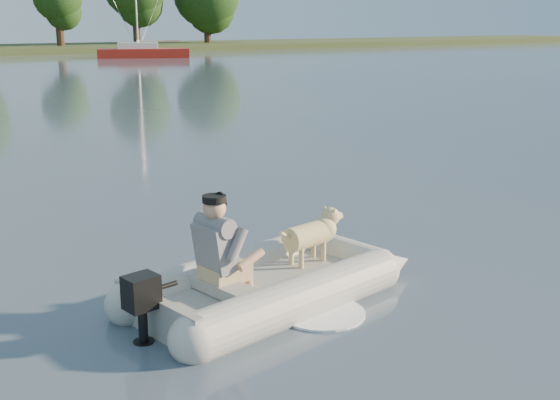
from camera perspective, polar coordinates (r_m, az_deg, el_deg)
water at (r=7.86m, az=2.55°, el=-8.50°), size 160.00×160.00×0.00m
dinghy at (r=7.85m, az=-0.83°, el=-3.82°), size 5.48×4.52×1.40m
man at (r=7.40m, az=-5.15°, el=-3.53°), size 0.86×0.78×1.09m
dog at (r=8.35m, az=2.25°, el=-3.25°), size 0.99×0.54×0.63m
outboard_motor at (r=7.01m, az=-11.13°, el=-8.94°), size 0.48×0.38×0.80m
sailboat at (r=57.67m, az=-11.08°, el=11.71°), size 7.36×4.50×9.71m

